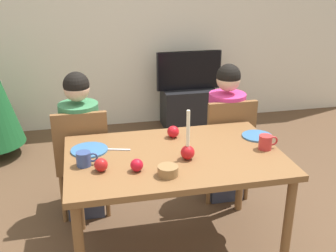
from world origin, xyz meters
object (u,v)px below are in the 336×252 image
(apple_by_right_mug, at_px, (137,165))
(mug_left, at_px, (84,159))
(person_left_child, at_px, (82,148))
(plate_left, at_px, (89,150))
(person_right_child, at_px, (225,135))
(dining_table, at_px, (175,166))
(tv, at_px, (189,70))
(chair_right, at_px, (226,143))
(apple_by_left_plate, at_px, (101,165))
(plate_right, at_px, (257,136))
(apple_near_candle, at_px, (173,132))
(candle_centerpiece, at_px, (188,149))
(chair_left, at_px, (82,156))
(tv_stand, at_px, (188,108))
(bowl_walnuts, at_px, (168,171))
(mug_right, at_px, (266,142))

(apple_by_right_mug, bearing_deg, mug_left, 155.08)
(person_left_child, bearing_deg, plate_left, -83.37)
(person_right_child, xyz_separation_m, mug_left, (-1.16, -0.67, 0.23))
(dining_table, distance_m, apple_by_right_mug, 0.35)
(person_left_child, xyz_separation_m, plate_left, (0.05, -0.47, 0.19))
(tv, bearing_deg, apple_by_right_mug, -111.88)
(person_left_child, height_order, mug_left, person_left_child)
(dining_table, xyz_separation_m, chair_right, (0.59, 0.61, -0.15))
(dining_table, relative_size, apple_by_left_plate, 17.03)
(plate_left, relative_size, plate_right, 1.13)
(apple_near_candle, xyz_separation_m, apple_by_left_plate, (-0.53, -0.40, -0.00))
(candle_centerpiece, height_order, plate_left, candle_centerpiece)
(apple_near_candle, height_order, apple_by_right_mug, apple_near_candle)
(plate_right, height_order, apple_by_right_mug, apple_by_right_mug)
(chair_left, height_order, apple_by_right_mug, chair_left)
(tv, bearing_deg, dining_table, -107.41)
(dining_table, bearing_deg, apple_by_left_plate, -164.93)
(person_left_child, distance_m, plate_right, 1.34)
(tv_stand, height_order, mug_left, mug_left)
(person_right_child, distance_m, apple_by_left_plate, 1.33)
(chair_left, xyz_separation_m, chair_right, (1.18, 0.00, 0.00))
(candle_centerpiece, bearing_deg, person_right_child, 54.05)
(bowl_walnuts, bearing_deg, tv, 72.19)
(dining_table, height_order, apple_near_candle, apple_near_candle)
(dining_table, xyz_separation_m, apple_by_right_mug, (-0.27, -0.17, 0.12))
(apple_near_candle, bearing_deg, bowl_walnuts, -106.15)
(chair_left, relative_size, candle_centerpiece, 2.76)
(chair_right, xyz_separation_m, person_right_child, (-0.00, 0.03, 0.06))
(plate_right, bearing_deg, chair_right, 96.76)
(person_left_child, height_order, apple_by_right_mug, person_left_child)
(person_left_child, height_order, mug_right, person_left_child)
(person_left_child, height_order, plate_right, person_left_child)
(tv_stand, relative_size, tv, 0.81)
(mug_right, bearing_deg, tv, 87.29)
(chair_right, relative_size, person_right_child, 0.77)
(tv, relative_size, plate_right, 3.67)
(tv, bearing_deg, candle_centerpiece, -105.42)
(dining_table, relative_size, mug_left, 10.59)
(tv_stand, xyz_separation_m, apple_by_right_mug, (-0.99, -2.47, 0.55))
(person_right_child, xyz_separation_m, mug_right, (0.02, -0.69, 0.23))
(mug_right, bearing_deg, plate_right, 81.09)
(chair_left, relative_size, mug_right, 6.78)
(person_right_child, relative_size, plate_left, 4.81)
(plate_left, distance_m, apple_by_right_mug, 0.44)
(apple_by_right_mug, bearing_deg, chair_right, 42.26)
(chair_left, relative_size, apple_by_left_plate, 10.95)
(mug_left, distance_m, apple_near_candle, 0.70)
(dining_table, xyz_separation_m, plate_left, (-0.54, 0.17, 0.09))
(chair_left, height_order, bowl_walnuts, chair_left)
(person_right_child, height_order, apple_by_left_plate, person_right_child)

